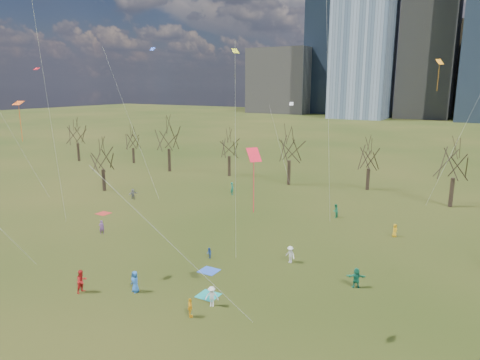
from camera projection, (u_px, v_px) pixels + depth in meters
The scene contains 19 objects.
ground at pixel (162, 298), 32.77m from camera, with size 500.00×500.00×0.00m, color black.
downtown_skyline at pixel (444, 35), 203.36m from camera, with size 212.50×78.00×118.00m.
bare_tree_row at pixel (325, 153), 62.92m from camera, with size 113.04×29.80×9.50m.
blanket_teal at pixel (208, 295), 33.21m from camera, with size 1.60×1.50×0.03m, color teal.
blanket_navy at pixel (209, 271), 37.60m from camera, with size 1.60×1.50×0.03m, color blue.
blanket_crimson at pixel (103, 213), 54.33m from camera, with size 1.60×1.50×0.03m, color #AD2922.
person_0 at pixel (135, 282), 33.65m from camera, with size 0.85×0.56×1.75m, color #2961B2.
person_2 at pixel (82, 281), 33.57m from camera, with size 0.91×0.71×1.87m, color red.
person_4 at pixel (190, 308), 30.00m from camera, with size 0.84×0.35×1.43m, color yellow.
person_5 at pixel (356, 278), 34.39m from camera, with size 1.56×0.50×1.68m, color #1B7D5C.
person_7 at pixel (102, 227), 46.80m from camera, with size 0.56×0.37×1.54m, color #72458A.
person_8 at pixel (209, 253), 40.20m from camera, with size 0.51×0.40×1.06m, color #214492.
person_9 at pixel (290, 254), 39.22m from camera, with size 1.03×0.59×1.60m, color silver.
person_11 at pixel (133, 194), 61.00m from camera, with size 1.40×0.44×1.50m, color slate.
person_12 at pixel (395, 230), 45.89m from camera, with size 0.71×0.46×1.45m, color gold.
person_13 at pixel (232, 189), 63.42m from camera, with size 0.69×0.45×1.89m, color #1A7864.
person_14 at pixel (335, 211), 52.50m from camera, with size 0.84×0.65×1.72m, color #19724C.
person_15 at pixel (212, 296), 31.48m from camera, with size 1.01×0.58×1.57m, color silver.
kites_airborne at pixel (277, 107), 38.72m from camera, with size 60.90×47.97×35.43m.
Camera 1 is at (20.22, -22.95, 16.04)m, focal length 32.00 mm.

